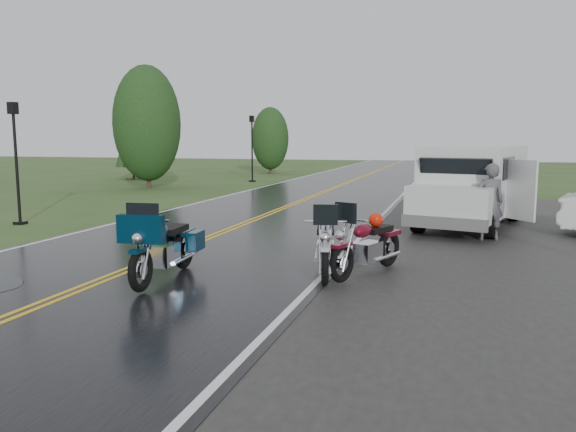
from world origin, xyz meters
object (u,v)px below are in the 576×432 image
at_px(person_at_van, 489,203).
at_px(lamp_post_far_left, 252,149).
at_px(motorcycle_red, 342,247).
at_px(lamp_post_near_left, 16,163).
at_px(motorcycle_teal, 140,252).
at_px(van_white, 420,190).
at_px(motorcycle_silver, 325,250).

xyz_separation_m(person_at_van, lamp_post_far_left, (-12.77, 17.16, 1.04)).
relative_size(motorcycle_red, lamp_post_near_left, 0.64).
bearing_deg(lamp_post_near_left, motorcycle_teal, -37.21).
xyz_separation_m(motorcycle_teal, lamp_post_near_left, (-7.80, 5.92, 1.12)).
distance_m(person_at_van, lamp_post_far_left, 21.41).
distance_m(motorcycle_teal, lamp_post_far_left, 25.19).
bearing_deg(motorcycle_red, lamp_post_near_left, 179.73).
relative_size(motorcycle_teal, lamp_post_near_left, 0.68).
height_order(van_white, lamp_post_far_left, lamp_post_far_left).
distance_m(motorcycle_teal, person_at_van, 9.12).
relative_size(motorcycle_red, motorcycle_silver, 1.01).
bearing_deg(motorcycle_silver, lamp_post_near_left, 144.01).
bearing_deg(lamp_post_near_left, motorcycle_red, -21.79).
bearing_deg(van_white, lamp_post_near_left, -157.82).
relative_size(motorcycle_red, motorcycle_teal, 0.94).
distance_m(motorcycle_red, lamp_post_far_left, 24.77).
distance_m(motorcycle_red, motorcycle_teal, 3.46).
relative_size(lamp_post_near_left, lamp_post_far_left, 0.92).
xyz_separation_m(motorcycle_silver, lamp_post_near_left, (-10.65, 4.62, 1.17)).
relative_size(motorcycle_red, van_white, 0.38).
bearing_deg(lamp_post_far_left, motorcycle_silver, -66.81).
xyz_separation_m(lamp_post_near_left, lamp_post_far_left, (0.85, 18.25, 0.15)).
distance_m(motorcycle_red, motorcycle_silver, 0.36).
bearing_deg(van_white, motorcycle_red, -85.11).
bearing_deg(motorcycle_red, lamp_post_far_left, 135.46).
height_order(van_white, person_at_van, van_white).
relative_size(motorcycle_teal, motorcycle_silver, 1.07).
distance_m(motorcycle_red, van_white, 6.21).
bearing_deg(lamp_post_far_left, lamp_post_near_left, -92.66).
bearing_deg(motorcycle_silver, lamp_post_far_left, 100.68).
bearing_deg(person_at_van, van_white, -34.16).
xyz_separation_m(motorcycle_teal, van_white, (4.03, 7.69, 0.48)).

